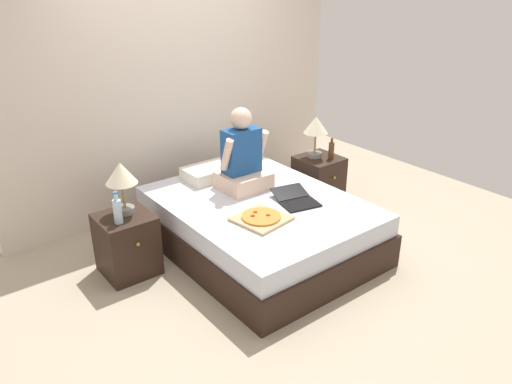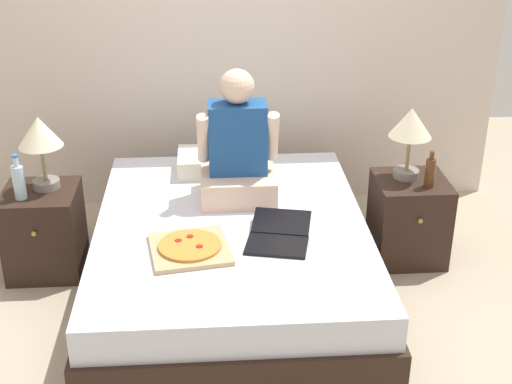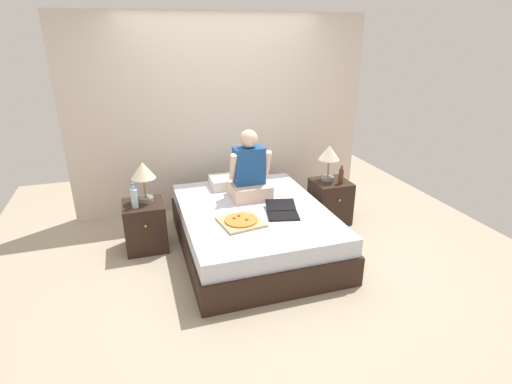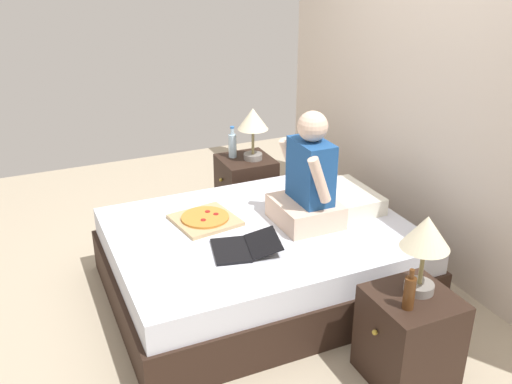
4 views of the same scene
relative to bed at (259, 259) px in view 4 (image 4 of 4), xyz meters
The scene contains 13 objects.
ground_plane 0.24m from the bed, ahead, with size 5.91×5.91×0.00m, color tan.
wall_back 1.70m from the bed, 90.00° to the left, with size 3.91×0.12×2.50m, color beige.
bed is the anchor object (origin of this frame).
nightstand_left 1.20m from the bed, 161.21° to the left, with size 0.44×0.47×0.54m.
lamp_on_left_nightstand 1.33m from the bed, 158.28° to the left, with size 0.26×0.26×0.45m.
water_bottle 1.32m from the bed, 166.29° to the left, with size 0.07×0.07×0.28m.
nightstand_right 1.20m from the bed, 18.79° to the left, with size 0.44×0.47×0.54m.
lamp_on_right_nightstand 1.34m from the bed, 21.54° to the left, with size 0.26×0.26×0.45m.
beer_bottle 1.30m from the bed, 13.37° to the left, with size 0.06×0.06×0.23m.
pillow 0.79m from the bed, 94.30° to the left, with size 0.52×0.34×0.12m, color silver.
person_seated 0.63m from the bed, 80.44° to the left, with size 0.47×0.40×0.78m.
laptop 0.43m from the bed, 43.80° to the right, with size 0.40×0.47×0.07m.
pizza_box 0.47m from the bed, 126.39° to the right, with size 0.46×0.46×0.04m.
Camera 4 is at (3.11, -1.42, 2.27)m, focal length 40.00 mm.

